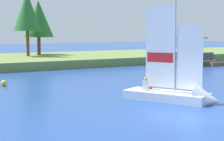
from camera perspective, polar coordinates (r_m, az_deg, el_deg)
ground_plane at (r=15.87m, az=11.95°, el=-6.77°), size 200.00×200.00×0.00m
shore_bank at (r=40.88m, az=-16.39°, el=1.33°), size 80.00×14.98×0.80m
shoreline_tree_midright at (r=42.71m, az=-12.74°, el=8.76°), size 3.01×3.01×7.13m
shoreline_tree_right at (r=45.52m, az=-11.09°, el=7.69°), size 3.52×3.52×6.37m
wooden_dock at (r=41.57m, az=13.01°, el=1.22°), size 1.99×5.80×0.41m
sailboat at (r=18.91m, az=10.52°, el=-3.54°), size 3.41×4.98×5.99m
pontoon_boat at (r=40.43m, az=10.93°, el=1.84°), size 6.49×2.98×2.87m
channel_buoy at (r=25.01m, az=-16.05°, el=-1.85°), size 0.37×0.37×0.37m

